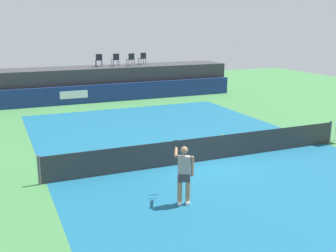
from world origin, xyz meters
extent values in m
plane|color=#3D7A42|center=(0.00, 3.00, 0.00)|extent=(48.00, 48.00, 0.00)
cube|color=#16597A|center=(0.00, 0.00, 0.00)|extent=(12.00, 22.00, 0.00)
cube|color=navy|center=(0.00, 13.50, 0.60)|extent=(18.00, 0.20, 1.20)
cube|color=white|center=(-2.53, 13.39, 0.66)|extent=(1.80, 0.02, 0.50)
cube|color=#38383D|center=(0.00, 15.30, 1.10)|extent=(18.00, 2.80, 2.20)
cylinder|color=#1E232D|center=(-0.10, 15.54, 2.42)|extent=(0.04, 0.04, 0.44)
cylinder|color=#1E232D|center=(-0.51, 15.58, 2.42)|extent=(0.04, 0.04, 0.44)
cylinder|color=#1E232D|center=(-0.14, 15.14, 2.42)|extent=(0.04, 0.04, 0.44)
cylinder|color=#1E232D|center=(-0.55, 15.18, 2.42)|extent=(0.04, 0.04, 0.44)
cube|color=#1E232D|center=(-0.33, 15.36, 2.66)|extent=(0.48, 0.48, 0.03)
cube|color=#1E232D|center=(-0.35, 15.15, 2.88)|extent=(0.44, 0.07, 0.42)
cylinder|color=#1E232D|center=(1.04, 15.43, 2.42)|extent=(0.04, 0.04, 0.44)
cylinder|color=#1E232D|center=(0.63, 15.42, 2.42)|extent=(0.04, 0.04, 0.44)
cylinder|color=#1E232D|center=(1.05, 15.03, 2.42)|extent=(0.04, 0.04, 0.44)
cylinder|color=#1E232D|center=(0.64, 15.02, 2.42)|extent=(0.04, 0.04, 0.44)
cube|color=#1E232D|center=(0.84, 15.22, 2.66)|extent=(0.45, 0.45, 0.03)
cube|color=#1E232D|center=(0.84, 15.02, 2.88)|extent=(0.44, 0.03, 0.42)
cylinder|color=#1E232D|center=(2.07, 15.22, 2.42)|extent=(0.04, 0.04, 0.44)
cylinder|color=#1E232D|center=(1.67, 15.19, 2.42)|extent=(0.04, 0.04, 0.44)
cylinder|color=#1E232D|center=(2.11, 14.82, 2.42)|extent=(0.04, 0.04, 0.44)
cylinder|color=#1E232D|center=(1.70, 14.78, 2.42)|extent=(0.04, 0.04, 0.44)
cube|color=#1E232D|center=(1.89, 15.00, 2.66)|extent=(0.47, 0.47, 0.03)
cube|color=#1E232D|center=(1.90, 14.80, 2.88)|extent=(0.44, 0.06, 0.42)
cylinder|color=#1E232D|center=(3.11, 15.64, 2.42)|extent=(0.04, 0.04, 0.44)
cylinder|color=#1E232D|center=(2.71, 15.60, 2.42)|extent=(0.04, 0.04, 0.44)
cylinder|color=#1E232D|center=(3.15, 15.24, 2.42)|extent=(0.04, 0.04, 0.44)
cylinder|color=#1E232D|center=(2.75, 15.20, 2.42)|extent=(0.04, 0.04, 0.44)
cube|color=#1E232D|center=(2.93, 15.42, 2.66)|extent=(0.48, 0.48, 0.03)
cube|color=#1E232D|center=(2.95, 15.22, 2.88)|extent=(0.44, 0.07, 0.42)
cylinder|color=white|center=(6.72, 0.19, 0.70)|extent=(0.04, 0.04, 1.40)
cube|color=#2D2D2D|center=(0.00, 0.00, 0.47)|extent=(12.40, 0.02, 0.95)
cylinder|color=#4C4C51|center=(-6.20, 0.00, 0.50)|extent=(0.10, 0.10, 1.00)
cylinder|color=#4C4C51|center=(6.20, 0.00, 0.50)|extent=(0.10, 0.10, 1.00)
cube|color=white|center=(-2.36, -3.29, 0.05)|extent=(0.22, 0.29, 0.10)
cylinder|color=#997051|center=(-2.36, -3.29, 0.51)|extent=(0.14, 0.14, 0.82)
cube|color=white|center=(-2.58, -3.18, 0.05)|extent=(0.22, 0.29, 0.10)
cylinder|color=#997051|center=(-2.58, -3.18, 0.51)|extent=(0.14, 0.14, 0.82)
cube|color=#333338|center=(-2.47, -3.24, 0.84)|extent=(0.40, 0.35, 0.24)
cube|color=gray|center=(-2.47, -3.24, 1.20)|extent=(0.41, 0.34, 0.56)
sphere|color=#997051|center=(-2.47, -3.24, 1.66)|extent=(0.22, 0.22, 0.22)
cylinder|color=#997051|center=(-2.25, -3.34, 1.18)|extent=(0.09, 0.09, 0.60)
cylinder|color=#997051|center=(-2.57, -2.89, 1.50)|extent=(0.34, 0.59, 0.14)
cylinder|color=black|center=(-2.39, -2.51, 1.53)|extent=(0.28, 0.16, 0.03)
torus|color=black|center=(-2.26, -2.25, 1.53)|extent=(0.28, 0.15, 0.30)
sphere|color=#D8EA33|center=(2.48, 2.94, 0.04)|extent=(0.07, 0.07, 0.07)
camera|label=1|loc=(-7.34, -13.47, 5.20)|focal=44.32mm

